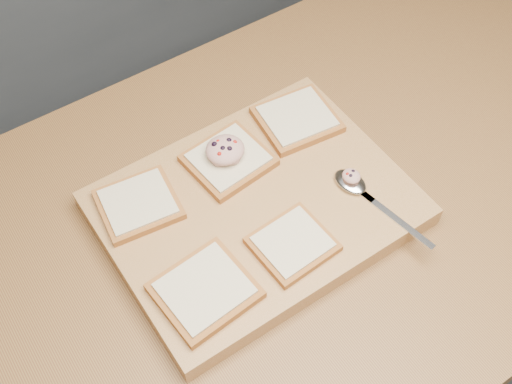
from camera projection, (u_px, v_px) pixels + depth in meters
ground at (301, 371)px, 1.79m from camera, size 4.00×4.00×0.00m
island_counter at (313, 299)px, 1.42m from camera, size 2.00×0.80×0.90m
cutting_board at (256, 208)px, 1.01m from camera, size 0.46×0.35×0.04m
bread_far_left at (138, 204)px, 0.98m from camera, size 0.13×0.12×0.02m
bread_far_center at (228, 160)px, 1.03m from camera, size 0.13×0.12×0.02m
bread_far_right at (297, 119)px, 1.08m from camera, size 0.14×0.13×0.02m
bread_near_left at (205, 290)px, 0.89m from camera, size 0.14×0.13×0.02m
bread_near_center at (293, 244)px, 0.94m from camera, size 0.11×0.11×0.02m
tuna_salad_dollop at (225, 150)px, 1.01m from camera, size 0.06×0.06×0.03m
spoon at (357, 187)px, 1.00m from camera, size 0.06×0.19×0.01m
spoon_salad at (351, 176)px, 0.99m from camera, size 0.03×0.03×0.02m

